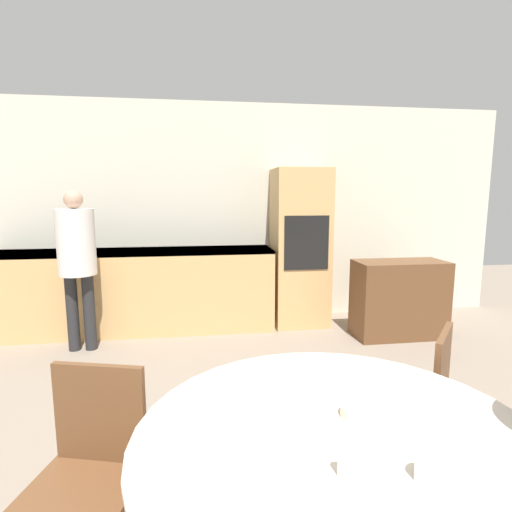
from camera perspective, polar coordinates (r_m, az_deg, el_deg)
wall_back at (r=4.88m, az=-3.99°, el=6.05°), size 6.92×0.05×2.60m
kitchen_counter at (r=4.70m, az=-16.78°, el=-4.62°), size 3.07×0.60×0.92m
oven_unit at (r=4.72m, az=6.27°, el=1.20°), size 0.63×0.59×1.82m
sideboard at (r=4.61m, az=19.75°, el=-5.78°), size 0.96×0.45×0.83m
dining_table at (r=1.55m, az=11.55°, el=-29.77°), size 1.34×1.34×0.76m
chair_far_left at (r=1.85m, az=-22.72°, el=-26.00°), size 0.49×0.49×0.86m
chair_far_right at (r=2.35m, az=22.23°, el=-18.14°), size 0.56×0.56×0.86m
person_standing at (r=4.21m, az=-24.22°, el=0.34°), size 0.35×0.35×1.57m
cup at (r=1.30m, az=23.48°, el=-26.06°), size 0.07×0.07×0.08m
bowl_near at (r=1.53m, az=14.58°, el=-20.69°), size 0.13×0.13×0.04m
salt_shaker at (r=1.25m, az=12.38°, el=-26.75°), size 0.03×0.03×0.09m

